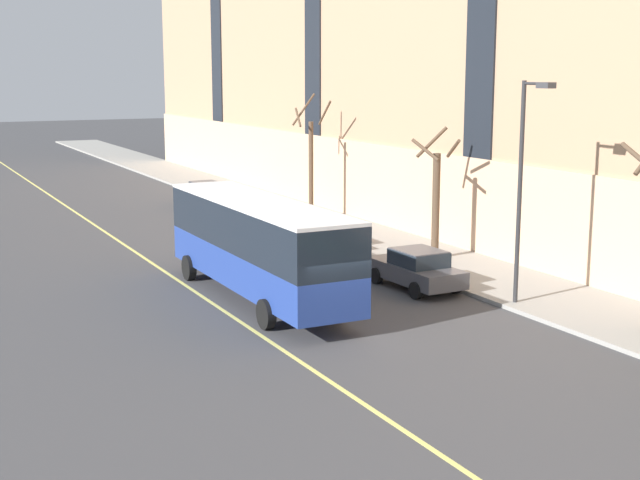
# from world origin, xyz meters

# --- Properties ---
(ground_plane) EXTENTS (260.00, 260.00, 0.00)m
(ground_plane) POSITION_xyz_m (0.00, 0.00, 0.00)
(ground_plane) COLOR #424244
(sidewalk) EXTENTS (4.78, 160.00, 0.15)m
(sidewalk) POSITION_xyz_m (9.28, 3.00, 0.07)
(sidewalk) COLOR #9E9B93
(sidewalk) RESTS_ON ground
(city_bus) EXTENTS (2.82, 12.02, 3.67)m
(city_bus) POSITION_xyz_m (-0.29, 5.19, 2.12)
(city_bus) COLOR navy
(city_bus) RESTS_ON ground
(parked_car_red_0) EXTENTS (2.09, 4.37, 1.56)m
(parked_car_red_0) POSITION_xyz_m (5.60, 19.80, 0.78)
(parked_car_red_0) COLOR #B21E19
(parked_car_red_0) RESTS_ON ground
(parked_car_darkgray_1) EXTENTS (2.10, 4.43, 1.56)m
(parked_car_darkgray_1) POSITION_xyz_m (5.73, 4.00, 0.78)
(parked_car_darkgray_1) COLOR #4C4C51
(parked_car_darkgray_1) RESTS_ON ground
(parked_car_darkgray_3) EXTENTS (2.03, 4.38, 1.56)m
(parked_car_darkgray_3) POSITION_xyz_m (5.62, 27.53, 0.78)
(parked_car_darkgray_3) COLOR #4C4C51
(parked_car_darkgray_3) RESTS_ON ground
(parked_car_red_5) EXTENTS (2.05, 4.35, 1.56)m
(parked_car_red_5) POSITION_xyz_m (5.79, 12.55, 0.78)
(parked_car_red_5) COLOR #B21E19
(parked_car_red_5) RESTS_ON ground
(street_tree_far_uptown) EXTENTS (1.96, 1.84, 5.70)m
(street_tree_far_uptown) POSITION_xyz_m (9.19, 7.84, 2.92)
(street_tree_far_uptown) COLOR brown
(street_tree_far_uptown) RESTS_ON sidewalk
(street_tree_far_downtown) EXTENTS (1.89, 1.85, 6.85)m
(street_tree_far_downtown) POSITION_xyz_m (9.19, 20.12, 3.40)
(street_tree_far_downtown) COLOR brown
(street_tree_far_downtown) RESTS_ON sidewalk
(street_lamp) EXTENTS (0.36, 1.48, 7.76)m
(street_lamp) POSITION_xyz_m (7.49, 0.03, 4.83)
(street_lamp) COLOR #2D2D30
(street_lamp) RESTS_ON sidewalk
(lane_centerline) EXTENTS (0.16, 140.00, 0.01)m
(lane_centerline) POSITION_xyz_m (-1.99, 3.00, 0.00)
(lane_centerline) COLOR #E0D66B
(lane_centerline) RESTS_ON ground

